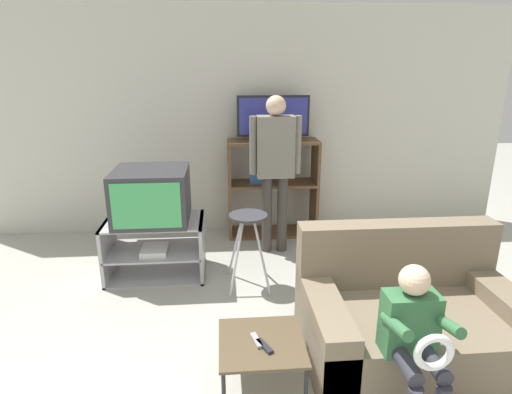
# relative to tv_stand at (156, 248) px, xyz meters

# --- Properties ---
(wall_back) EXTENTS (6.40, 0.06, 2.60)m
(wall_back) POSITION_rel_tv_stand_xyz_m (0.88, 1.22, 1.03)
(wall_back) COLOR beige
(wall_back) RESTS_ON ground_plane
(tv_stand) EXTENTS (0.92, 0.56, 0.55)m
(tv_stand) POSITION_rel_tv_stand_xyz_m (0.00, 0.00, 0.00)
(tv_stand) COLOR #A8A8AD
(tv_stand) RESTS_ON ground_plane
(television_main) EXTENTS (0.67, 0.65, 0.49)m
(television_main) POSITION_rel_tv_stand_xyz_m (-0.00, 0.02, 0.53)
(television_main) COLOR #2D2D33
(television_main) RESTS_ON tv_stand
(media_shelf) EXTENTS (1.03, 0.39, 1.13)m
(media_shelf) POSITION_rel_tv_stand_xyz_m (1.23, 0.95, 0.31)
(media_shelf) COLOR brown
(media_shelf) RESTS_ON ground_plane
(television_flat) EXTENTS (0.81, 0.20, 0.49)m
(television_flat) POSITION_rel_tv_stand_xyz_m (1.24, 0.98, 1.09)
(television_flat) COLOR black
(television_flat) RESTS_ON media_shelf
(folding_stool) EXTENTS (0.38, 0.45, 0.69)m
(folding_stool) POSITION_rel_tv_stand_xyz_m (0.87, -0.29, 0.28)
(folding_stool) COLOR #B7B7BC
(folding_stool) RESTS_ON ground_plane
(snack_table) EXTENTS (0.52, 0.52, 0.35)m
(snack_table) POSITION_rel_tv_stand_xyz_m (0.86, -1.62, 0.04)
(snack_table) COLOR brown
(snack_table) RESTS_ON ground_plane
(remote_control_black) EXTENTS (0.10, 0.14, 0.02)m
(remote_control_black) POSITION_rel_tv_stand_xyz_m (0.88, -1.68, 0.09)
(remote_control_black) COLOR #232328
(remote_control_black) RESTS_ON snack_table
(remote_control_white) EXTENTS (0.07, 0.15, 0.02)m
(remote_control_white) POSITION_rel_tv_stand_xyz_m (0.83, -1.62, 0.09)
(remote_control_white) COLOR gray
(remote_control_white) RESTS_ON snack_table
(couch) EXTENTS (1.45, 0.95, 0.86)m
(couch) POSITION_rel_tv_stand_xyz_m (1.91, -1.35, 0.00)
(couch) COLOR #756651
(couch) RESTS_ON ground_plane
(person_standing_adult) EXTENTS (0.53, 0.20, 1.66)m
(person_standing_adult) POSITION_rel_tv_stand_xyz_m (1.20, 0.46, 0.74)
(person_standing_adult) COLOR #3D3833
(person_standing_adult) RESTS_ON ground_plane
(person_seated_child) EXTENTS (0.33, 0.43, 0.92)m
(person_seated_child) POSITION_rel_tv_stand_xyz_m (1.68, -1.90, 0.27)
(person_seated_child) COLOR #2D2D38
(person_seated_child) RESTS_ON ground_plane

